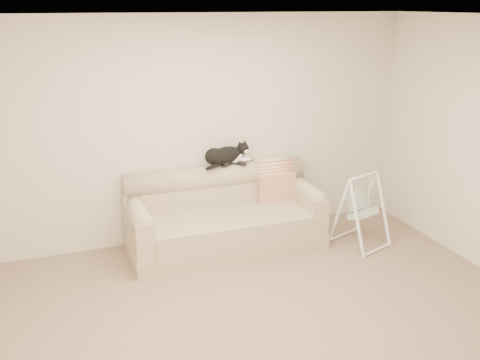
% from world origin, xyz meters
% --- Properties ---
extents(ground_plane, '(5.00, 5.00, 0.00)m').
position_xyz_m(ground_plane, '(0.00, 0.00, 0.00)').
color(ground_plane, '#6F5C4B').
rests_on(ground_plane, ground).
extents(room_shell, '(5.04, 4.04, 2.60)m').
position_xyz_m(room_shell, '(0.00, 0.00, 1.53)').
color(room_shell, beige).
rests_on(room_shell, ground).
extents(sofa, '(2.20, 0.93, 0.90)m').
position_xyz_m(sofa, '(0.09, 1.62, 0.35)').
color(sofa, tan).
rests_on(sofa, ground).
extents(remote_a, '(0.18, 0.14, 0.03)m').
position_xyz_m(remote_a, '(0.22, 1.84, 0.91)').
color(remote_a, black).
rests_on(remote_a, sofa).
extents(remote_b, '(0.16, 0.15, 0.02)m').
position_xyz_m(remote_b, '(0.36, 1.82, 0.91)').
color(remote_b, black).
rests_on(remote_b, sofa).
extents(tuxedo_cat, '(0.64, 0.42, 0.26)m').
position_xyz_m(tuxedo_cat, '(0.21, 1.85, 1.02)').
color(tuxedo_cat, black).
rests_on(tuxedo_cat, sofa).
extents(throw_blanket, '(0.45, 0.38, 0.58)m').
position_xyz_m(throw_blanket, '(0.80, 1.84, 0.72)').
color(throw_blanket, '#C8633A').
rests_on(throw_blanket, sofa).
extents(baby_swing, '(0.68, 0.70, 0.86)m').
position_xyz_m(baby_swing, '(1.60, 1.10, 0.43)').
color(baby_swing, white).
rests_on(baby_swing, ground).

